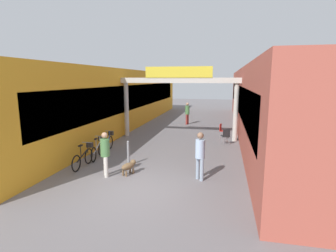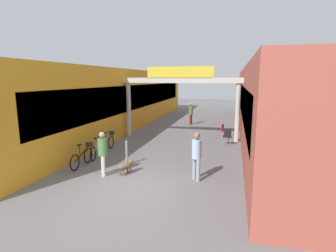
% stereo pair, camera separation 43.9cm
% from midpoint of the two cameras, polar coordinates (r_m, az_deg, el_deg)
% --- Properties ---
extents(ground_plane, '(80.00, 80.00, 0.00)m').
position_cam_midpoint_polar(ground_plane, '(8.93, -6.36, -13.64)').
color(ground_plane, slate).
extents(storefront_left, '(3.00, 26.00, 4.24)m').
position_cam_midpoint_polar(storefront_left, '(20.33, -9.09, 5.91)').
color(storefront_left, gold).
rests_on(storefront_left, ground_plane).
extents(storefront_right, '(3.00, 26.00, 4.24)m').
position_cam_midpoint_polar(storefront_right, '(18.81, 20.88, 5.04)').
color(storefront_right, '#B25142').
rests_on(storefront_right, ground_plane).
extents(arcade_sign_gateway, '(7.40, 0.47, 4.32)m').
position_cam_midpoint_polar(arcade_sign_gateway, '(15.74, 3.54, 8.17)').
color(arcade_sign_gateway, beige).
rests_on(arcade_sign_gateway, ground_plane).
extents(pedestrian_with_dog, '(0.47, 0.47, 1.68)m').
position_cam_midpoint_polar(pedestrian_with_dog, '(10.04, -12.85, -5.30)').
color(pedestrian_with_dog, silver).
rests_on(pedestrian_with_dog, ground_plane).
extents(pedestrian_companion, '(0.48, 0.48, 1.75)m').
position_cam_midpoint_polar(pedestrian_companion, '(9.41, 7.57, -5.88)').
color(pedestrian_companion, '#8C9EB2').
rests_on(pedestrian_companion, ground_plane).
extents(pedestrian_carrying_crate, '(0.43, 0.43, 1.75)m').
position_cam_midpoint_polar(pedestrian_carrying_crate, '(20.98, 5.58, 3.06)').
color(pedestrian_carrying_crate, '#99332D').
rests_on(pedestrian_carrying_crate, ground_plane).
extents(dog_on_leash, '(0.51, 0.75, 0.53)m').
position_cam_midpoint_polar(dog_on_leash, '(10.24, -7.82, -8.51)').
color(dog_on_leash, brown).
rests_on(dog_on_leash, ground_plane).
extents(bicycle_black_nearest, '(0.46, 1.69, 0.98)m').
position_cam_midpoint_polar(bicycle_black_nearest, '(11.52, -16.98, -6.19)').
color(bicycle_black_nearest, black).
rests_on(bicycle_black_nearest, ground_plane).
extents(bicycle_silver_second, '(0.46, 1.68, 0.98)m').
position_cam_midpoint_polar(bicycle_silver_second, '(12.57, -14.07, -4.69)').
color(bicycle_silver_second, black).
rests_on(bicycle_silver_second, ground_plane).
extents(bicycle_blue_third, '(0.46, 1.69, 0.98)m').
position_cam_midpoint_polar(bicycle_blue_third, '(13.68, -12.06, -3.39)').
color(bicycle_blue_third, black).
rests_on(bicycle_blue_third, ground_plane).
extents(bollard_post_metal, '(0.10, 0.10, 1.07)m').
position_cam_midpoint_polar(bollard_post_metal, '(11.20, -7.87, -5.73)').
color(bollard_post_metal, gray).
rests_on(bollard_post_metal, ground_plane).
extents(cafe_chair_black_nearer, '(0.51, 0.51, 0.89)m').
position_cam_midpoint_polar(cafe_chair_black_nearer, '(14.80, 13.57, -2.01)').
color(cafe_chair_black_nearer, gray).
rests_on(cafe_chair_black_nearer, ground_plane).
extents(cafe_chair_red_farther, '(0.47, 0.47, 0.89)m').
position_cam_midpoint_polar(cafe_chair_red_farther, '(16.34, 12.87, -0.85)').
color(cafe_chair_red_farther, gray).
rests_on(cafe_chair_red_farther, ground_plane).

